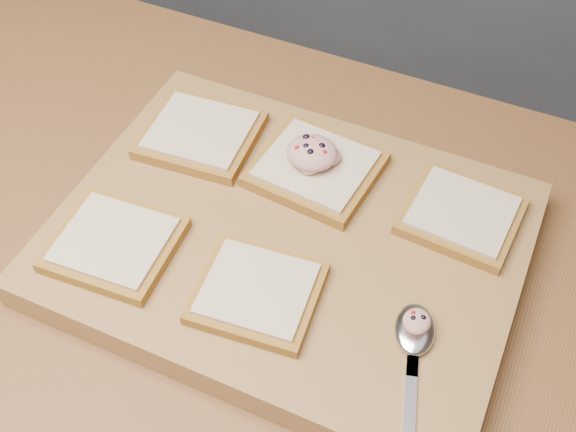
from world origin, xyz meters
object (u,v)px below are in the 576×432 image
(cutting_board, at_px, (288,243))
(spoon, at_px, (414,343))
(bread_far_center, at_px, (316,169))
(tuna_salad_dollop, at_px, (312,152))

(cutting_board, xyz_separation_m, spoon, (0.16, -0.07, 0.02))
(bread_far_center, xyz_separation_m, tuna_salad_dollop, (-0.01, 0.00, 0.02))
(bread_far_center, xyz_separation_m, spoon, (0.17, -0.16, -0.00))
(cutting_board, relative_size, bread_far_center, 3.42)
(cutting_board, distance_m, spoon, 0.18)
(cutting_board, relative_size, tuna_salad_dollop, 8.46)
(spoon, bearing_deg, bread_far_center, 135.72)
(tuna_salad_dollop, bearing_deg, cutting_board, -82.69)
(bread_far_center, bearing_deg, cutting_board, -86.11)
(bread_far_center, relative_size, spoon, 0.73)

